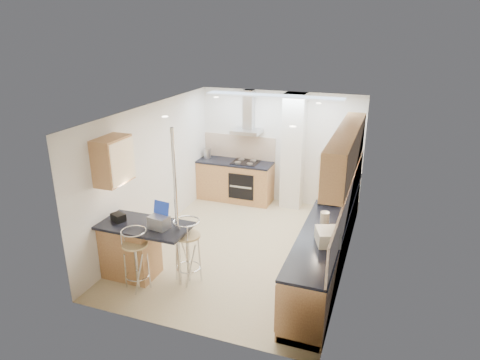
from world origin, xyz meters
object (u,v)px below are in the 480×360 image
(laptop, at_px, (159,222))
(bar_stool_end, at_px, (188,251))
(microwave, at_px, (330,192))
(bread_bin, at_px, (328,237))
(bar_stool_near, at_px, (136,259))

(laptop, bearing_deg, bar_stool_end, 36.15)
(microwave, height_order, bread_bin, microwave)
(microwave, distance_m, bar_stool_near, 3.44)
(laptop, xyz_separation_m, bar_stool_near, (-0.28, -0.26, -0.54))
(bar_stool_end, bearing_deg, microwave, -38.76)
(microwave, bearing_deg, laptop, 125.24)
(laptop, height_order, bar_stool_near, laptop)
(microwave, distance_m, bread_bin, 1.62)
(microwave, relative_size, bar_stool_near, 0.57)
(bar_stool_near, distance_m, bar_stool_end, 0.78)
(microwave, xyz_separation_m, laptop, (-2.22, -2.04, -0.04))
(bread_bin, bearing_deg, microwave, 77.61)
(laptop, relative_size, bread_bin, 0.75)
(bar_stool_near, xyz_separation_m, bar_stool_end, (0.64, 0.45, 0.03))
(microwave, xyz_separation_m, bar_stool_near, (-2.50, -2.30, -0.58))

